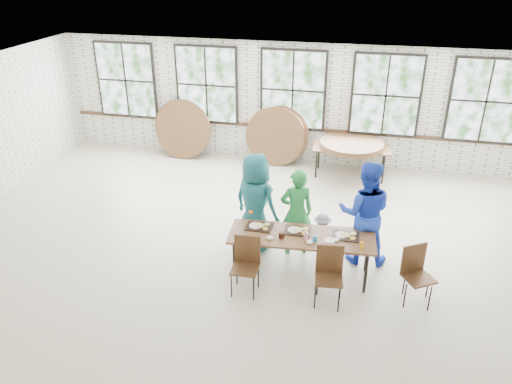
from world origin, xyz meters
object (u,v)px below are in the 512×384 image
storage_table (351,149)px  chair_near_left (246,260)px  dining_table (302,238)px  chair_near_right (329,270)px

storage_table → chair_near_left: bearing=-109.3°
dining_table → chair_near_right: 0.81m
chair_near_right → storage_table: chair_near_right is taller
chair_near_left → chair_near_right: 1.31m
dining_table → chair_near_right: bearing=-53.8°
dining_table → storage_table: same height
chair_near_left → chair_near_right: (1.31, 0.02, 0.00)m
chair_near_left → storage_table: chair_near_left is taller
dining_table → chair_near_left: size_ratio=2.58×
storage_table → chair_near_right: bearing=-94.4°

